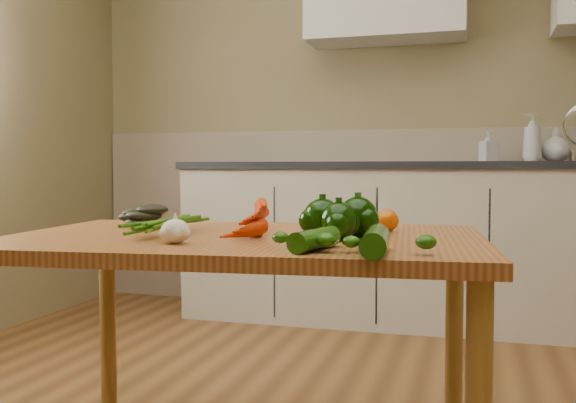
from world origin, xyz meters
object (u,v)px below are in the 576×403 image
(garlic_bulb, at_px, (175,231))
(tomato_a, at_px, (313,220))
(soap_bottle_c, at_px, (556,145))
(tomato_b, at_px, (345,220))
(table, at_px, (245,263))
(leafy_greens, at_px, (142,212))
(pepper_b, at_px, (358,218))
(zucchini_a, at_px, (375,241))
(soap_bottle_b, at_px, (488,147))
(carrot_bunch, at_px, (225,224))
(pepper_a, at_px, (322,219))
(soap_bottle_a, at_px, (532,138))
(tomato_c, at_px, (387,221))
(zucchini_b, at_px, (315,239))
(pepper_c, at_px, (339,221))

(garlic_bulb, height_order, tomato_a, tomato_a)
(soap_bottle_c, bearing_deg, tomato_b, -17.10)
(table, distance_m, soap_bottle_c, 2.38)
(leafy_greens, xyz_separation_m, pepper_b, (0.70, -0.12, 0.01))
(pepper_b, height_order, zucchini_a, pepper_b)
(soap_bottle_c, height_order, pepper_b, soap_bottle_c)
(soap_bottle_b, height_order, tomato_b, soap_bottle_b)
(carrot_bunch, distance_m, pepper_a, 0.27)
(soap_bottle_a, xyz_separation_m, pepper_b, (-0.59, -2.02, -0.29))
(tomato_a, bearing_deg, tomato_b, 46.43)
(leafy_greens, bearing_deg, zucchini_a, -28.59)
(soap_bottle_c, distance_m, tomato_a, 2.19)
(pepper_a, distance_m, tomato_b, 0.22)
(tomato_b, distance_m, tomato_c, 0.12)
(garlic_bulb, xyz_separation_m, tomato_a, (0.25, 0.36, 0.01))
(pepper_a, bearing_deg, carrot_bunch, -177.50)
(leafy_greens, xyz_separation_m, tomato_b, (0.63, 0.05, -0.01))
(garlic_bulb, relative_size, zucchini_a, 0.33)
(table, relative_size, leafy_greens, 7.41)
(table, xyz_separation_m, tomato_a, (0.16, 0.13, 0.11))
(tomato_a, height_order, tomato_c, tomato_a)
(table, relative_size, carrot_bunch, 5.70)
(pepper_b, bearing_deg, garlic_bulb, -146.76)
(soap_bottle_b, relative_size, zucchini_b, 0.95)
(soap_bottle_a, distance_m, tomato_b, 1.99)
(tomato_a, bearing_deg, pepper_c, -57.29)
(soap_bottle_a, xyz_separation_m, tomato_a, (-0.73, -1.93, -0.31))
(tomato_b, bearing_deg, pepper_b, -68.15)
(carrot_bunch, height_order, tomato_c, carrot_bunch)
(leafy_greens, relative_size, pepper_a, 1.79)
(soap_bottle_b, relative_size, tomato_c, 2.47)
(pepper_c, bearing_deg, pepper_a, 145.22)
(tomato_c, bearing_deg, garlic_bulb, -135.58)
(leafy_greens, distance_m, pepper_a, 0.64)
(soap_bottle_b, height_order, zucchini_b, soap_bottle_b)
(pepper_b, relative_size, zucchini_a, 0.50)
(pepper_a, relative_size, pepper_c, 1.07)
(soap_bottle_c, height_order, garlic_bulb, soap_bottle_c)
(leafy_greens, relative_size, zucchini_a, 0.86)
(soap_bottle_b, distance_m, zucchini_b, 2.41)
(soap_bottle_a, relative_size, carrot_bunch, 1.08)
(soap_bottle_c, bearing_deg, leafy_greens, -30.61)
(leafy_greens, bearing_deg, pepper_b, -9.96)
(table, distance_m, tomato_a, 0.23)
(soap_bottle_a, distance_m, leafy_greens, 2.31)
(leafy_greens, relative_size, tomato_a, 2.32)
(table, bearing_deg, zucchini_a, -40.73)
(carrot_bunch, distance_m, zucchini_a, 0.52)
(carrot_bunch, bearing_deg, zucchini_b, -43.11)
(carrot_bunch, relative_size, tomato_b, 3.39)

